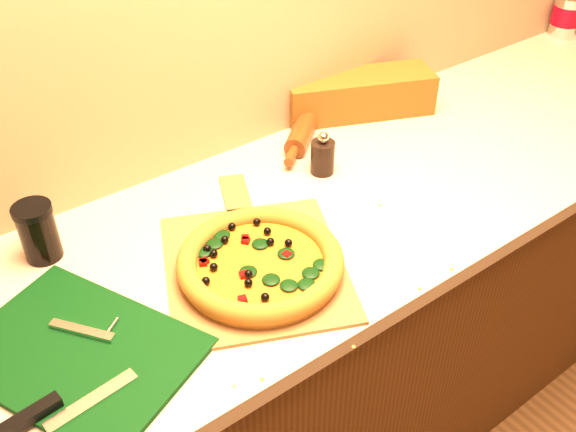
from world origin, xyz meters
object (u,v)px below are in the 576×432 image
(cutting_board, at_px, (77,354))
(rolling_pin, at_px, (306,123))
(pizza_peel, at_px, (254,262))
(coffee_canister, at_px, (567,16))
(dark_jar, at_px, (38,232))
(pepper_grinder, at_px, (323,156))
(pizza, at_px, (261,263))

(cutting_board, distance_m, rolling_pin, 0.87)
(pizza_peel, relative_size, cutting_board, 1.18)
(coffee_canister, relative_size, dark_jar, 1.10)
(pizza_peel, height_order, pepper_grinder, pepper_grinder)
(cutting_board, relative_size, coffee_canister, 3.46)
(pepper_grinder, height_order, dark_jar, dark_jar)
(rolling_pin, bearing_deg, cutting_board, -154.88)
(pizza, xyz_separation_m, cutting_board, (-0.37, 0.02, -0.02))
(cutting_board, height_order, pepper_grinder, pepper_grinder)
(cutting_board, height_order, dark_jar, dark_jar)
(cutting_board, xyz_separation_m, dark_jar, (0.05, 0.29, 0.06))
(pizza_peel, xyz_separation_m, coffee_canister, (1.54, 0.34, 0.07))
(pizza_peel, distance_m, pizza, 0.04)
(pepper_grinder, distance_m, dark_jar, 0.66)
(cutting_board, bearing_deg, dark_jar, 56.32)
(pizza_peel, height_order, dark_jar, dark_jar)
(pepper_grinder, xyz_separation_m, rolling_pin, (0.09, 0.18, -0.02))
(rolling_pin, height_order, dark_jar, dark_jar)
(cutting_board, xyz_separation_m, rolling_pin, (0.79, 0.37, 0.02))
(coffee_canister, distance_m, dark_jar, 1.87)
(dark_jar, bearing_deg, pizza_peel, -39.79)
(pizza_peel, height_order, pizza, pizza)
(cutting_board, distance_m, pepper_grinder, 0.73)
(dark_jar, bearing_deg, cutting_board, -99.53)
(pizza_peel, xyz_separation_m, pizza, (-0.01, -0.03, 0.03))
(pepper_grinder, relative_size, dark_jar, 0.88)
(pizza_peel, height_order, coffee_canister, coffee_canister)
(pizza, distance_m, dark_jar, 0.45)
(rolling_pin, relative_size, dark_jar, 2.58)
(cutting_board, relative_size, dark_jar, 3.80)
(coffee_canister, bearing_deg, pizza, -166.31)
(pizza_peel, distance_m, cutting_board, 0.38)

